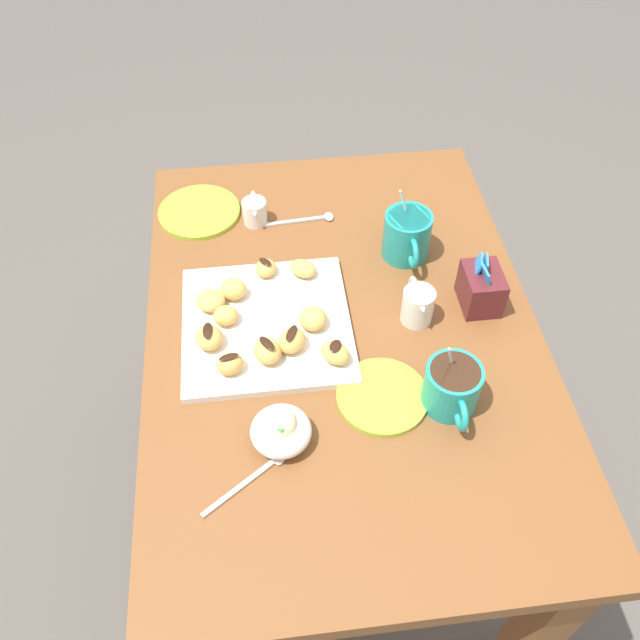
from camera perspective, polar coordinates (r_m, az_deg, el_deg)
The scene contains 30 objects.
ground_plane at distance 1.87m, azimuth 1.37°, elevation -15.14°, with size 8.00×8.00×0.00m, color #514C47.
dining_table at distance 1.36m, azimuth 1.82°, elevation -4.35°, with size 1.06×0.74×0.73m.
pastry_plate_square at distance 1.25m, azimuth -4.58°, elevation -0.40°, with size 0.31×0.31×0.02m, color silver.
coffee_mug_teal_left at distance 1.37m, azimuth 7.46°, elevation 7.24°, with size 0.14×0.10×0.15m.
coffee_mug_teal_right at distance 1.14m, azimuth 11.23°, elevation -5.59°, with size 0.13×0.10×0.13m.
cream_pitcher_white at distance 1.25m, azimuth 8.34°, elevation 1.36°, with size 0.10×0.06×0.07m.
sugar_caddy at distance 1.30m, azimuth 13.59°, elevation 2.66°, with size 0.09×0.07×0.11m.
ice_cream_bowl at distance 1.09m, azimuth -3.37°, elevation -9.33°, with size 0.10×0.10×0.07m.
chocolate_sauce_pitcher at distance 1.45m, azimuth -5.61°, elevation 9.31°, with size 0.09×0.05×0.06m.
saucer_lime_left at distance 1.16m, azimuth 5.34°, elevation -6.50°, with size 0.16×0.16×0.01m, color #9EC633.
saucer_lime_right at distance 1.51m, azimuth -10.28°, elevation 9.08°, with size 0.18×0.18×0.01m, color #9EC633.
loose_spoon_near_saucer at distance 1.08m, azimuth -5.57°, elevation -13.08°, with size 0.10×0.14×0.01m.
loose_spoon_by_plate at distance 1.47m, azimuth -1.10°, elevation 8.58°, with size 0.03×0.16×0.01m.
beignet_0 at distance 1.28m, azimuth -7.41°, elevation 2.62°, with size 0.05×0.05×0.04m, color #DBA351.
beignet_1 at distance 1.19m, azimuth -2.42°, elevation -1.78°, with size 0.06×0.05×0.04m, color #DBA351.
chocolate_drizzle_1 at distance 1.17m, azimuth -2.45°, elevation -1.12°, with size 0.04×0.02×0.01m, color black.
beignet_2 at distance 1.32m, azimuth -4.66°, elevation 4.44°, with size 0.04×0.04×0.03m, color #DBA351.
chocolate_drizzle_2 at distance 1.31m, azimuth -4.71°, elevation 4.97°, with size 0.03×0.02×0.01m, color black.
beignet_3 at distance 1.27m, azimuth -9.30°, elevation 1.66°, with size 0.05×0.05×0.03m, color #DBA351.
beignet_4 at distance 1.21m, azimuth -9.47°, elevation -1.50°, with size 0.05×0.05×0.04m, color #DBA351.
chocolate_drizzle_4 at distance 1.19m, azimuth -9.59°, elevation -0.88°, with size 0.04×0.02×0.01m, color black.
beignet_5 at distance 1.22m, azimuth -0.61°, elevation 0.05°, with size 0.05×0.05×0.04m, color #DBA351.
beignet_6 at distance 1.17m, azimuth -7.71°, elevation -3.75°, with size 0.05×0.04×0.04m, color #DBA351.
chocolate_drizzle_6 at distance 1.15m, azimuth -7.81°, elevation -3.15°, with size 0.03×0.01×0.01m, color black.
beignet_7 at distance 1.24m, azimuth -8.07°, elevation 0.38°, with size 0.04×0.05×0.03m, color #DBA351.
beignet_8 at distance 1.18m, azimuth -4.49°, elevation -2.65°, with size 0.06×0.05×0.04m, color #DBA351.
chocolate_drizzle_8 at distance 1.16m, azimuth -4.56°, elevation -2.00°, with size 0.04×0.02×0.01m, color black.
beignet_9 at distance 1.17m, azimuth 1.30°, elevation -2.82°, with size 0.04×0.06×0.04m, color #DBA351.
chocolate_drizzle_9 at distance 1.16m, azimuth 1.32°, elevation -2.22°, with size 0.03×0.02×0.01m, color black.
beignet_10 at distance 1.32m, azimuth -1.46°, elevation 4.42°, with size 0.04×0.05×0.03m, color #DBA351.
Camera 1 is at (0.79, -0.14, 1.69)m, focal length 37.46 mm.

